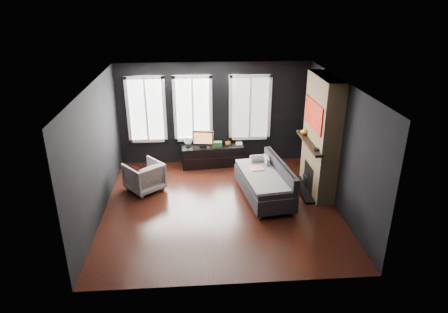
{
  "coord_description": "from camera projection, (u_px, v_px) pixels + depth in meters",
  "views": [
    {
      "loc": [
        -0.5,
        -7.6,
        4.41
      ],
      "look_at": [
        0.1,
        0.3,
        1.05
      ],
      "focal_mm": 32.0,
      "sensor_mm": 36.0,
      "label": 1
    }
  ],
  "objects": [
    {
      "name": "fireplace",
      "position": [
        321.0,
        136.0,
        8.92
      ],
      "size": [
        0.7,
        1.62,
        2.7
      ],
      "primitive_type": null,
      "color": "#93724C",
      "rests_on": "floor"
    },
    {
      "name": "mantel_clock",
      "position": [
        317.0,
        150.0,
        8.44
      ],
      "size": [
        0.16,
        0.16,
        0.04
      ],
      "primitive_type": "cylinder",
      "rotation": [
        0.0,
        0.0,
        0.33
      ],
      "color": "black",
      "rests_on": "fireplace"
    },
    {
      "name": "media_console",
      "position": [
        213.0,
        156.0,
        10.65
      ],
      "size": [
        1.66,
        0.63,
        0.56
      ],
      "primitive_type": null,
      "rotation": [
        0.0,
        0.0,
        0.08
      ],
      "color": "black",
      "rests_on": "floor"
    },
    {
      "name": "armchair",
      "position": [
        144.0,
        175.0,
        9.29
      ],
      "size": [
        1.02,
        1.01,
        0.77
      ],
      "primitive_type": "imported",
      "rotation": [
        0.0,
        0.0,
        -2.46
      ],
      "color": "white",
      "rests_on": "floor"
    },
    {
      "name": "windows",
      "position": [
        196.0,
        75.0,
        10.03
      ],
      "size": [
        4.0,
        0.16,
        1.76
      ],
      "primitive_type": null,
      "color": "white",
      "rests_on": "wall_back"
    },
    {
      "name": "wall_back",
      "position": [
        214.0,
        114.0,
        10.5
      ],
      "size": [
        5.0,
        0.02,
        2.7
      ],
      "primitive_type": "cube",
      "color": "black",
      "rests_on": "ground"
    },
    {
      "name": "ceiling",
      "position": [
        220.0,
        84.0,
        7.68
      ],
      "size": [
        5.0,
        5.0,
        0.0
      ],
      "primitive_type": "plane",
      "color": "white",
      "rests_on": "ground"
    },
    {
      "name": "sofa",
      "position": [
        264.0,
        180.0,
        8.95
      ],
      "size": [
        1.25,
        2.08,
        0.85
      ],
      "primitive_type": null,
      "rotation": [
        0.0,
        0.0,
        0.14
      ],
      "color": "#27272A",
      "rests_on": "floor"
    },
    {
      "name": "storage_box",
      "position": [
        217.0,
        144.0,
        10.47
      ],
      "size": [
        0.25,
        0.17,
        0.13
      ],
      "primitive_type": "cube",
      "rotation": [
        0.0,
        0.0,
        0.06
      ],
      "color": "#306E30",
      "rests_on": "media_console"
    },
    {
      "name": "mantel_vase",
      "position": [
        305.0,
        131.0,
        9.33
      ],
      "size": [
        0.2,
        0.21,
        0.17
      ],
      "primitive_type": "imported",
      "rotation": [
        0.0,
        0.0,
        0.2
      ],
      "color": "gold",
      "rests_on": "fireplace"
    },
    {
      "name": "wall_right",
      "position": [
        339.0,
        146.0,
        8.38
      ],
      "size": [
        0.02,
        5.0,
        2.7
      ],
      "primitive_type": "cube",
      "color": "black",
      "rests_on": "ground"
    },
    {
      "name": "wall_left",
      "position": [
        97.0,
        152.0,
        8.03
      ],
      "size": [
        0.02,
        5.0,
        2.7
      ],
      "primitive_type": "cube",
      "color": "black",
      "rests_on": "ground"
    },
    {
      "name": "book",
      "position": [
        236.0,
        140.0,
        10.62
      ],
      "size": [
        0.17,
        0.03,
        0.23
      ],
      "primitive_type": "imported",
      "rotation": [
        0.0,
        0.0,
        -0.04
      ],
      "color": "tan",
      "rests_on": "media_console"
    },
    {
      "name": "desk_fan",
      "position": [
        188.0,
        142.0,
        10.39
      ],
      "size": [
        0.26,
        0.26,
        0.3
      ],
      "primitive_type": null,
      "rotation": [
        0.0,
        0.0,
        -0.26
      ],
      "color": "gray",
      "rests_on": "media_console"
    },
    {
      "name": "mug",
      "position": [
        228.0,
        143.0,
        10.54
      ],
      "size": [
        0.15,
        0.13,
        0.14
      ],
      "primitive_type": "imported",
      "rotation": [
        0.0,
        0.0,
        -0.15
      ],
      "color": "orange",
      "rests_on": "media_console"
    },
    {
      "name": "stripe_pillow",
      "position": [
        267.0,
        163.0,
        9.37
      ],
      "size": [
        0.09,
        0.31,
        0.3
      ],
      "primitive_type": "cube",
      "rotation": [
        0.0,
        0.0,
        0.06
      ],
      "color": "gray",
      "rests_on": "sofa"
    },
    {
      "name": "monitor",
      "position": [
        203.0,
        138.0,
        10.37
      ],
      "size": [
        0.57,
        0.19,
        0.5
      ],
      "primitive_type": null,
      "rotation": [
        0.0,
        0.0,
        -0.14
      ],
      "color": "black",
      "rests_on": "media_console"
    },
    {
      "name": "floor",
      "position": [
        220.0,
        206.0,
        8.73
      ],
      "size": [
        5.0,
        5.0,
        0.0
      ],
      "primitive_type": "plane",
      "color": "black",
      "rests_on": "ground"
    }
  ]
}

